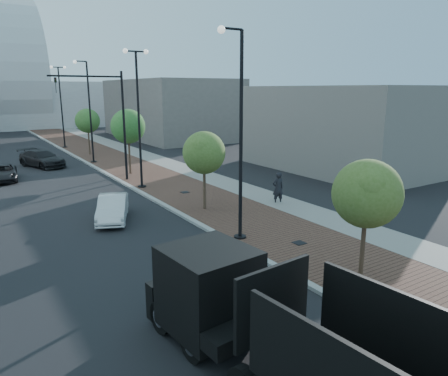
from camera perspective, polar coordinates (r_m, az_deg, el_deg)
ground at (r=12.79m, az=27.82°, el=-20.21°), size 220.00×220.00×0.00m
sidewalk at (r=47.22m, az=-15.95°, el=4.74°), size 7.00×140.00×0.12m
concrete_strip at (r=48.05m, az=-12.86°, el=5.07°), size 2.40×140.00×0.13m
curb at (r=46.36m, az=-20.09°, el=4.30°), size 0.30×140.00×0.14m
dump_truck at (r=9.62m, az=10.40°, el=-21.66°), size 3.32×13.45×3.01m
white_sedan at (r=22.68m, az=-14.98°, el=-2.65°), size 2.85×4.26×1.33m
dark_car_mid at (r=35.48m, az=-28.05°, el=1.82°), size 2.40×4.47×1.19m
dark_car_far at (r=40.37m, az=-23.67°, el=3.71°), size 3.79×5.50×1.48m
pedestrian at (r=25.06m, az=7.39°, el=-0.04°), size 0.79×0.61×1.96m
streetlight_1 at (r=18.17m, az=2.03°, el=5.76°), size 1.44×0.56×9.21m
streetlight_2 at (r=28.82m, az=-11.58°, el=9.28°), size 1.72×0.56×9.28m
streetlight_3 at (r=40.23m, az=-17.97°, el=9.33°), size 1.44×0.56×9.21m
streetlight_4 at (r=51.91m, az=-21.36°, el=10.37°), size 1.72×0.56×9.28m
traffic_mast at (r=31.34m, az=-15.16°, el=9.70°), size 5.09×0.20×8.00m
tree_0 at (r=14.82m, az=19.02°, el=-0.75°), size 2.39×2.34×4.50m
tree_1 at (r=23.14m, az=-2.68°, el=4.83°), size 2.42×2.37×4.51m
tree_2 at (r=33.95m, az=-12.94°, el=8.21°), size 2.70×2.70×5.24m
tree_3 at (r=45.42m, az=-18.13°, el=8.72°), size 2.51×2.48×4.82m
convention_center at (r=90.17m, az=-28.18°, el=11.39°), size 50.00×30.00×50.00m
commercial_block_ne at (r=60.63m, az=-7.48°, el=10.69°), size 12.00×22.00×8.00m
commercial_block_e at (r=37.36m, az=15.75°, el=7.91°), size 10.00×16.00×7.00m
utility_cover_1 at (r=18.86m, az=10.25°, el=-7.39°), size 0.50×0.50×0.02m
utility_cover_2 at (r=27.55m, az=-5.37°, el=-0.57°), size 0.50×0.50×0.02m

